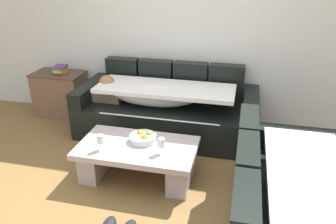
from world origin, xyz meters
TOP-DOWN VIEW (x-y plane):
  - ground_plane at (0.00, 0.00)m, footprint 14.00×14.00m
  - back_wall at (0.00, 2.15)m, footprint 9.00×0.10m
  - couch_along_wall at (-0.11, 1.62)m, footprint 2.26×0.92m
  - couch_near_window at (1.29, -0.07)m, footprint 0.92×1.97m
  - coffee_table at (-0.13, 0.59)m, footprint 1.20×0.68m
  - fruit_bowl at (-0.10, 0.69)m, footprint 0.28×0.28m
  - wine_glass_near_left at (-0.45, 0.42)m, footprint 0.07×0.07m
  - wine_glass_near_right at (0.15, 0.49)m, footprint 0.07×0.07m
  - side_cabinet at (-1.73, 1.85)m, footprint 0.72×0.44m
  - book_stack_on_cabinet at (-1.68, 1.85)m, footprint 0.18×0.22m

SIDE VIEW (x-z plane):
  - ground_plane at x=0.00m, z-range 0.00..0.00m
  - coffee_table at x=-0.13m, z-range 0.05..0.43m
  - side_cabinet at x=-1.73m, z-range 0.00..0.64m
  - couch_along_wall at x=-0.11m, z-range -0.11..0.77m
  - couch_near_window at x=1.29m, z-range -0.10..0.78m
  - fruit_bowl at x=-0.10m, z-range 0.37..0.47m
  - wine_glass_near_left at x=-0.45m, z-range 0.41..0.58m
  - wine_glass_near_right at x=0.15m, z-range 0.41..0.58m
  - book_stack_on_cabinet at x=-1.68m, z-range 0.64..0.75m
  - back_wall at x=0.00m, z-range 0.00..2.70m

